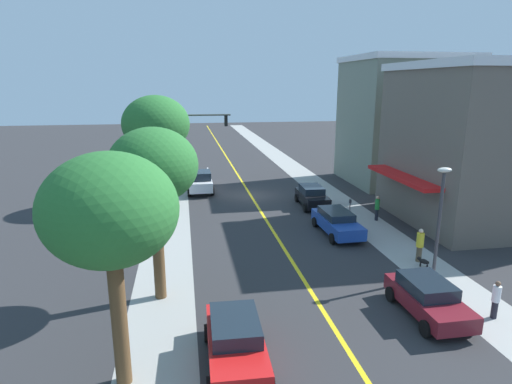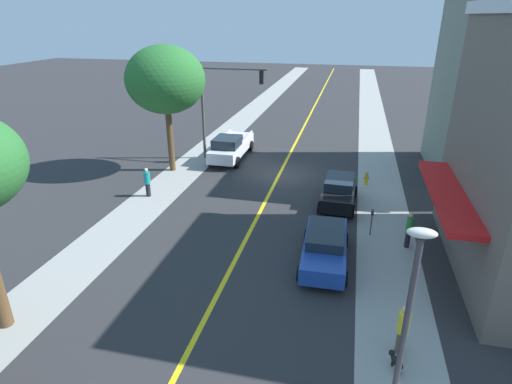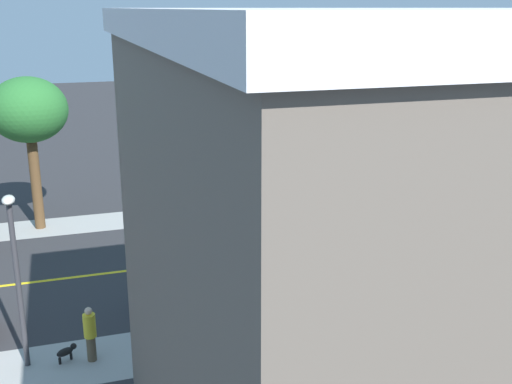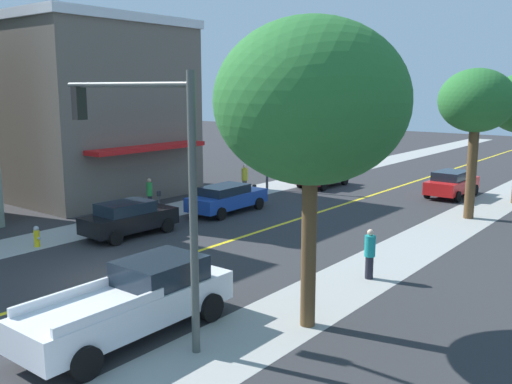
% 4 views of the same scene
% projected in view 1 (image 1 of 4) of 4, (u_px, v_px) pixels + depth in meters
% --- Properties ---
extents(ground_plane, '(140.00, 140.00, 0.00)m').
position_uv_depth(ground_plane, '(251.00, 195.00, 35.91)').
color(ground_plane, '#2D2D30').
extents(sidewalk_left, '(2.74, 126.00, 0.01)m').
position_uv_depth(sidewalk_left, '(326.00, 192.00, 36.97)').
color(sidewalk_left, '#9E9E99').
rests_on(sidewalk_left, ground).
extents(sidewalk_right, '(2.74, 126.00, 0.01)m').
position_uv_depth(sidewalk_right, '(171.00, 199.00, 34.84)').
color(sidewalk_right, '#9E9E99').
rests_on(sidewalk_right, ground).
extents(road_centerline_stripe, '(0.20, 126.00, 0.00)m').
position_uv_depth(road_centerline_stripe, '(251.00, 195.00, 35.91)').
color(road_centerline_stripe, yellow).
rests_on(road_centerline_stripe, ground).
extents(pale_office_building, '(9.90, 9.12, 11.53)m').
position_uv_depth(pale_office_building, '(402.00, 120.00, 39.74)').
color(pale_office_building, gray).
rests_on(pale_office_building, ground).
extents(brick_apartment_block, '(12.61, 10.24, 10.44)m').
position_uv_depth(brick_apartment_block, '(492.00, 144.00, 28.28)').
color(brick_apartment_block, '#665B51').
rests_on(brick_apartment_block, ground).
extents(street_tree_left_near, '(3.63, 3.63, 7.40)m').
position_uv_depth(street_tree_left_near, '(153.00, 167.00, 17.36)').
color(street_tree_left_near, brown).
rests_on(street_tree_left_near, ground).
extents(street_tree_right_corner, '(5.07, 5.07, 8.27)m').
position_uv_depth(street_tree_right_corner, '(156.00, 124.00, 32.38)').
color(street_tree_right_corner, brown).
rests_on(street_tree_right_corner, ground).
extents(street_tree_left_far, '(3.88, 3.88, 7.26)m').
position_uv_depth(street_tree_left_far, '(110.00, 212.00, 12.06)').
color(street_tree_left_far, brown).
rests_on(street_tree_left_far, ground).
extents(fire_hydrant, '(0.44, 0.24, 0.88)m').
position_uv_depth(fire_hydrant, '(318.00, 189.00, 36.22)').
color(fire_hydrant, yellow).
rests_on(fire_hydrant, ground).
extents(parking_meter, '(0.12, 0.18, 1.34)m').
position_uv_depth(parking_meter, '(350.00, 206.00, 29.60)').
color(parking_meter, '#4C4C51').
rests_on(parking_meter, ground).
extents(traffic_light_mast, '(4.82, 0.32, 6.85)m').
position_uv_depth(traffic_light_mast, '(192.00, 138.00, 36.11)').
color(traffic_light_mast, '#474C47').
rests_on(traffic_light_mast, ground).
extents(street_lamp, '(0.70, 0.36, 5.39)m').
position_uv_depth(street_lamp, '(440.00, 209.00, 19.85)').
color(street_lamp, '#38383D').
rests_on(street_lamp, ground).
extents(red_sedan_right_curb, '(2.12, 4.42, 1.57)m').
position_uv_depth(red_sedan_right_curb, '(236.00, 341.00, 14.13)').
color(red_sedan_right_curb, red).
rests_on(red_sedan_right_curb, ground).
extents(black_sedan_left_curb, '(2.07, 4.32, 1.54)m').
position_uv_depth(black_sedan_left_curb, '(312.00, 196.00, 32.51)').
color(black_sedan_left_curb, black).
rests_on(black_sedan_left_curb, ground).
extents(blue_sedan_left_curb, '(2.08, 4.81, 1.46)m').
position_uv_depth(blue_sedan_left_curb, '(337.00, 222.00, 26.52)').
color(blue_sedan_left_curb, '#1E429E').
rests_on(blue_sedan_left_curb, ground).
extents(maroon_sedan_left_curb, '(2.00, 4.13, 1.47)m').
position_uv_depth(maroon_sedan_left_curb, '(428.00, 297.00, 17.13)').
color(maroon_sedan_left_curb, maroon).
rests_on(maroon_sedan_left_curb, ground).
extents(white_pickup_truck, '(2.21, 6.07, 1.87)m').
position_uv_depth(white_pickup_truck, '(200.00, 180.00, 37.33)').
color(white_pickup_truck, silver).
rests_on(white_pickup_truck, ground).
extents(pedestrian_teal_shirt, '(0.37, 0.37, 1.74)m').
position_uv_depth(pedestrian_teal_shirt, '(163.00, 206.00, 29.37)').
color(pedestrian_teal_shirt, black).
rests_on(pedestrian_teal_shirt, ground).
extents(pedestrian_white_shirt, '(0.32, 0.32, 1.58)m').
position_uv_depth(pedestrian_white_shirt, '(496.00, 299.00, 16.88)').
color(pedestrian_white_shirt, black).
rests_on(pedestrian_white_shirt, ground).
extents(pedestrian_green_shirt, '(0.30, 0.30, 1.72)m').
position_uv_depth(pedestrian_green_shirt, '(377.00, 207.00, 29.09)').
color(pedestrian_green_shirt, black).
rests_on(pedestrian_green_shirt, ground).
extents(pedestrian_yellow_shirt, '(0.38, 0.38, 1.79)m').
position_uv_depth(pedestrian_yellow_shirt, '(420.00, 244.00, 22.31)').
color(pedestrian_yellow_shirt, brown).
rests_on(pedestrian_yellow_shirt, ground).
extents(small_dog, '(0.47, 0.65, 0.50)m').
position_uv_depth(small_dog, '(423.00, 261.00, 21.72)').
color(small_dog, black).
rests_on(small_dog, ground).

